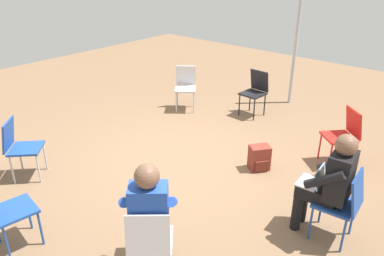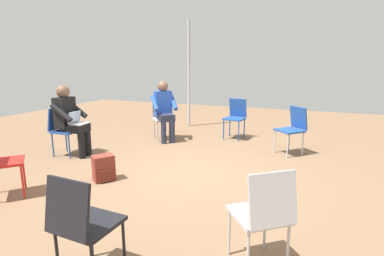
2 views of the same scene
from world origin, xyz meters
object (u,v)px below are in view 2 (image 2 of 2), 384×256
object	(u,v)px
chair_south	(236,115)
person_with_laptop	(70,117)
backpack_near_laptop_user	(104,169)
chair_east	(63,127)
chair_southeast	(162,116)
person_in_blue	(164,108)
chair_northwest	(264,212)
chair_southwest	(293,127)
chair_north	(82,221)

from	to	relation	value
chair_south	person_with_laptop	size ratio (longest dim) A/B	0.69
person_with_laptop	backpack_near_laptop_user	bearing A→B (deg)	54.58
chair_east	person_with_laptop	world-z (taller)	person_with_laptop
chair_southeast	chair_south	world-z (taller)	same
person_in_blue	backpack_near_laptop_user	size ratio (longest dim) A/B	3.44
person_with_laptop	chair_south	bearing A→B (deg)	129.49
chair_northwest	chair_southeast	bearing A→B (deg)	88.84
chair_southeast	chair_southwest	xyz separation A→B (m)	(-2.67, 0.14, 0.00)
chair_southwest	person_in_blue	size ratio (longest dim) A/B	0.69
chair_east	backpack_near_laptop_user	distance (m)	1.62
chair_east	chair_southwest	distance (m)	4.07
chair_east	person_in_blue	distance (m)	2.00
chair_east	backpack_near_laptop_user	size ratio (longest dim) A/B	2.36
chair_southwest	person_with_laptop	world-z (taller)	person_with_laptop
person_with_laptop	person_in_blue	xyz separation A→B (m)	(-1.02, -1.57, 0.00)
person_in_blue	chair_southwest	bearing A→B (deg)	138.09
chair_south	backpack_near_laptop_user	distance (m)	3.27
chair_north	backpack_near_laptop_user	size ratio (longest dim) A/B	2.36
chair_southeast	person_with_laptop	bearing A→B (deg)	20.26
backpack_near_laptop_user	chair_south	bearing A→B (deg)	-110.13
backpack_near_laptop_user	chair_east	bearing A→B (deg)	-26.92
chair_east	backpack_near_laptop_user	xyz separation A→B (m)	(-1.41, 0.72, -0.34)
chair_east	chair_southwest	size ratio (longest dim) A/B	1.00
chair_southeast	chair_north	xyz separation A→B (m)	(-1.48, 4.11, 0.00)
person_with_laptop	chair_southwest	bearing A→B (deg)	108.53
chair_north	chair_northwest	bearing A→B (deg)	30.84
backpack_near_laptop_user	chair_southeast	bearing A→B (deg)	-82.19
chair_southeast	chair_southwest	size ratio (longest dim) A/B	1.00
chair_southwest	person_in_blue	xyz separation A→B (m)	(2.56, -0.02, 0.20)
chair_northwest	chair_south	world-z (taller)	same
chair_south	backpack_near_laptop_user	size ratio (longest dim) A/B	2.36
chair_north	chair_southwest	world-z (taller)	same
chair_east	chair_southwest	world-z (taller)	same
chair_southeast	person_in_blue	world-z (taller)	person_in_blue
chair_southwest	chair_south	distance (m)	1.44
chair_south	chair_northwest	bearing A→B (deg)	114.31
person_with_laptop	chair_north	bearing A→B (deg)	39.77
chair_northwest	chair_south	bearing A→B (deg)	67.93
chair_southwest	chair_north	bearing A→B (deg)	116.98
chair_north	chair_south	bearing A→B (deg)	93.54
chair_northwest	chair_east	xyz separation A→B (m)	(3.75, -1.77, 0.00)
person_with_laptop	chair_northwest	bearing A→B (deg)	58.57
chair_east	person_in_blue	bearing A→B (deg)	138.20
chair_northwest	chair_southwest	bearing A→B (deg)	51.33
chair_northwest	person_with_laptop	bearing A→B (deg)	114.87
person_in_blue	backpack_near_laptop_user	world-z (taller)	person_in_blue
chair_north	chair_south	size ratio (longest dim) A/B	1.00
chair_southwest	chair_east	bearing A→B (deg)	66.49
chair_north	chair_south	xyz separation A→B (m)	(0.02, -4.73, 0.00)
chair_north	backpack_near_laptop_user	xyz separation A→B (m)	(1.14, -1.68, -0.34)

